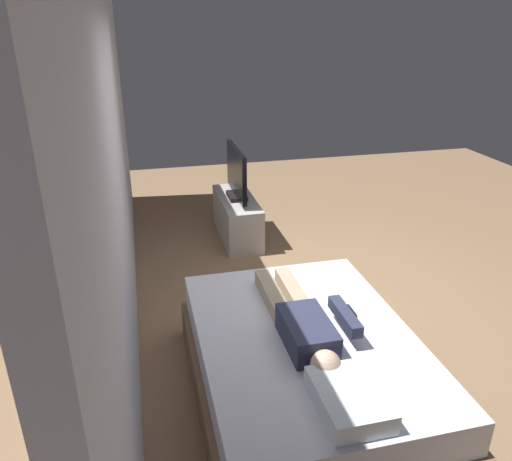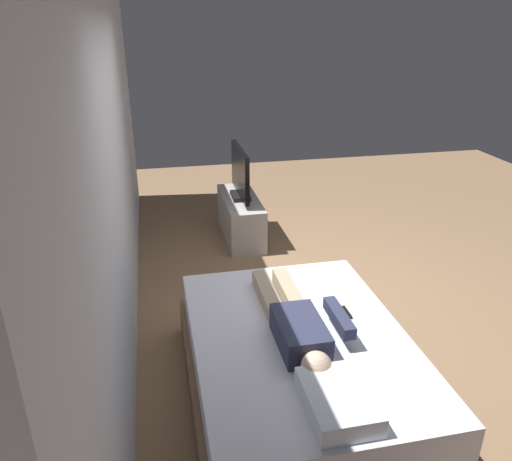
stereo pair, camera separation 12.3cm
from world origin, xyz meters
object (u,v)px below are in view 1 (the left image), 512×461
remote (350,311)px  tv_stand (237,218)px  tv (236,174)px  bed (305,368)px  pillow (349,399)px  person (302,322)px

remote → tv_stand: bearing=6.0°
tv_stand → tv: tv is taller
remote → tv: tv is taller
bed → remote: 0.51m
pillow → tv: (3.49, -0.11, 0.18)m
bed → tv: size_ratio=2.28×
bed → tv_stand: bed is taller
tv_stand → tv: 0.53m
tv_stand → tv: size_ratio=1.25×
remote → tv_stand: 2.65m
tv_stand → pillow: bearing=178.2°
bed → tv: 2.85m
person → tv_stand: (2.77, -0.13, -0.37)m
pillow → tv: bearing=-1.8°
pillow → tv_stand: (3.49, -0.11, -0.35)m
bed → remote: bearing=-64.9°
person → pillow: bearing=-178.3°
tv_stand → remote: bearing=-174.0°
pillow → person: bearing=1.7°
pillow → remote: (0.86, -0.38, -0.05)m
person → tv: 2.78m
pillow → tv: size_ratio=0.55×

